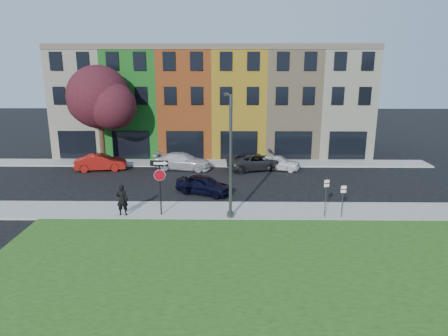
{
  "coord_description": "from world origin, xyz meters",
  "views": [
    {
      "loc": [
        -0.92,
        -20.01,
        8.89
      ],
      "look_at": [
        -1.22,
        4.0,
        2.52
      ],
      "focal_mm": 32.0,
      "sensor_mm": 36.0,
      "label": 1
    }
  ],
  "objects_px": {
    "man": "(122,200)",
    "sedan_near": "(204,185)",
    "stop_sign": "(160,177)",
    "street_lamp": "(230,157)"
  },
  "relations": [
    {
      "from": "stop_sign",
      "to": "street_lamp",
      "type": "distance_m",
      "value": 4.26
    },
    {
      "from": "stop_sign",
      "to": "man",
      "type": "relative_size",
      "value": 1.76
    },
    {
      "from": "stop_sign",
      "to": "street_lamp",
      "type": "xyz_separation_m",
      "value": [
        4.08,
        -0.06,
        1.22
      ]
    },
    {
      "from": "man",
      "to": "street_lamp",
      "type": "bearing_deg",
      "value": -179.79
    },
    {
      "from": "stop_sign",
      "to": "street_lamp",
      "type": "bearing_deg",
      "value": 1.58
    },
    {
      "from": "sedan_near",
      "to": "street_lamp",
      "type": "height_order",
      "value": "street_lamp"
    },
    {
      "from": "sedan_near",
      "to": "street_lamp",
      "type": "relative_size",
      "value": 0.6
    },
    {
      "from": "man",
      "to": "sedan_near",
      "type": "xyz_separation_m",
      "value": [
        4.53,
        4.34,
        -0.39
      ]
    },
    {
      "from": "stop_sign",
      "to": "sedan_near",
      "type": "bearing_deg",
      "value": 64.26
    },
    {
      "from": "sedan_near",
      "to": "street_lamp",
      "type": "bearing_deg",
      "value": -132.54
    }
  ]
}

